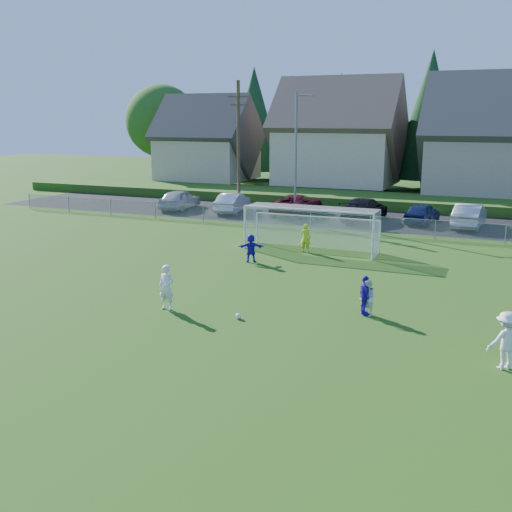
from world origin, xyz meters
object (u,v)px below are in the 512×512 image
Objects in this scene: player_white_a at (166,288)px; car_b at (233,203)px; car_d at (364,209)px; soccer_goal at (312,222)px; soccer_ball at (238,316)px; car_f at (469,216)px; player_blue_a at (365,296)px; player_white_c at (506,340)px; car_c at (297,205)px; car_e at (422,213)px; player_blue_b at (251,248)px; car_a at (180,199)px; player_white_b at (368,298)px; goalkeeper at (306,238)px.

player_white_a reaches higher than car_b.
car_d is 0.77× the size of soccer_goal.
car_f is at bearing 74.25° from soccer_ball.
player_blue_a reaches higher than car_b.
player_white_c reaches higher than car_c.
car_e is at bearing -178.82° from car_c.
car_c is 1.00× the size of car_d.
car_d reaches higher than car_e.
soccer_ball is 23.91m from car_e.
car_f is at bearing -147.50° from player_blue_b.
player_white_c is 31.28m from car_b.
car_a reaches higher than player_blue_b.
player_blue_b is 4.47m from soccer_goal.
player_blue_a is at bearing 119.08° from car_b.
car_d is at bearing 87.79° from soccer_goal.
car_f reaches higher than player_blue_b.
car_c is (-15.13, 24.77, -0.10)m from player_white_c.
soccer_ball is at bearing 121.29° from car_a.
car_c reaches higher than soccer_ball.
player_white_b is 28.60m from car_a.
player_white_c is at bearing -3.44° from player_white_a.
player_white_c is at bearing 111.15° from car_e.
car_f is (-2.61, 24.23, -0.08)m from player_white_c.
car_d is (-4.98, 21.03, 0.12)m from player_white_b.
player_blue_b is 15.64m from car_c.
car_d is at bearing 178.81° from car_a.
soccer_goal reaches higher than player_white_a.
player_white_c is at bearing 8.63° from player_white_b.
car_e is at bearing 75.72° from player_white_a.
player_white_c is 16.45m from goalkeeper.
car_b is 14.58m from soccer_goal.
player_blue_a is 0.33× the size of car_b.
car_d is (-9.82, 24.23, -0.06)m from player_white_c.
car_e is at bearing 68.57° from soccer_goal.
car_e is (6.52, 15.26, -0.01)m from player_blue_b.
player_blue_a is at bearing 130.90° from car_a.
car_f is (2.23, 21.03, 0.10)m from player_white_b.
soccer_ball is at bearing 94.99° from car_d.
car_c reaches higher than car_e.
car_f is at bearing -179.56° from car_e.
car_c is at bearing -75.09° from goalkeeper.
car_f is at bearing 178.15° from car_a.
player_white_a is 26.03m from car_a.
car_c is 12.54m from soccer_goal.
car_b is at bearing -82.70° from player_white_c.
car_e is at bearing 81.84° from soccer_ball.
soccer_goal is at bearing -85.11° from player_white_c.
player_white_b is 0.30× the size of car_a.
car_f is (12.52, -0.54, 0.02)m from car_c.
player_white_a is 0.31× the size of car_c.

